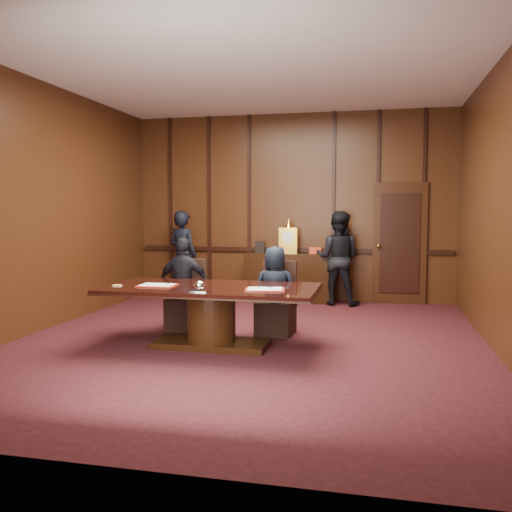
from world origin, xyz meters
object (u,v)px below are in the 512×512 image
Objects in this scene: sideboard at (288,275)px; signatory_left at (184,284)px; witness_right at (338,258)px; conference_table at (211,306)px; witness_left at (183,255)px; signatory_right at (275,291)px.

sideboard is 1.22× the size of signatory_left.
witness_right is (0.92, -0.16, 0.35)m from sideboard.
signatory_left reaches higher than conference_table.
signatory_left is at bearing 132.17° from witness_left.
signatory_left is 1.08× the size of signatory_right.
conference_table is at bearing 128.45° from signatory_left.
conference_table is 1.55× the size of witness_left.
signatory_left is 2.81m from witness_left.
sideboard reaches higher than signatory_right.
conference_table is (-0.38, -3.59, 0.02)m from sideboard.
witness_left is 2.94m from witness_right.
witness_right is at bearing -104.91° from signatory_right.
signatory_right is 0.73× the size of witness_right.
conference_table is 1.04m from signatory_right.
signatory_right is 2.72m from witness_right.
sideboard is 0.95× the size of witness_left.
sideboard is 2.98m from signatory_left.
witness_left is at bearing -175.47° from sideboard.
signatory_right is 3.49m from witness_left.
witness_left reaches higher than conference_table.
sideboard reaches higher than signatory_left.
conference_table is 1.04m from signatory_left.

